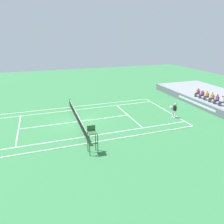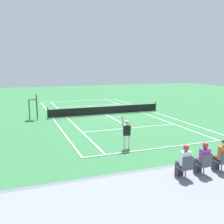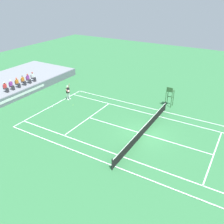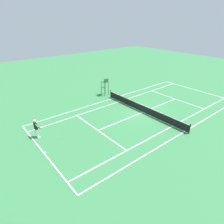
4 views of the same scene
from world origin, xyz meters
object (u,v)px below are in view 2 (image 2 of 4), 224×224
spectator_seated_4 (203,159)px  umpire_chair (34,103)px  spectator_seated_5 (184,162)px  spectator_seated_3 (221,156)px  tennis_player (127,134)px  tennis_ball (132,141)px

spectator_seated_4 → umpire_chair: (4.86, -17.94, -0.07)m
spectator_seated_4 → spectator_seated_5: (0.84, 0.00, 0.00)m
spectator_seated_3 → spectator_seated_5: size_ratio=1.00×
spectator_seated_3 → tennis_player: 6.67m
spectator_seated_4 → tennis_player: bearing=-87.9°
spectator_seated_5 → umpire_chair: size_ratio=0.52×
spectator_seated_3 → spectator_seated_4: 0.86m
spectator_seated_4 → umpire_chair: umpire_chair is taller
spectator_seated_4 → umpire_chair: bearing=-74.9°
spectator_seated_3 → spectator_seated_5: (1.71, 0.00, 0.00)m
spectator_seated_5 → tennis_player: spectator_seated_5 is taller
spectator_seated_3 → umpire_chair: size_ratio=0.52×
tennis_ball → umpire_chair: 11.49m
spectator_seated_3 → spectator_seated_4: same height
spectator_seated_3 → tennis_ball: size_ratio=18.60×
umpire_chair → spectator_seated_4: bearing=105.1°
spectator_seated_5 → tennis_player: bearing=-95.3°
spectator_seated_5 → umpire_chair: umpire_chair is taller
spectator_seated_4 → umpire_chair: size_ratio=0.52×
spectator_seated_3 → tennis_ball: 8.20m
tennis_player → tennis_ball: (-1.02, -1.50, -0.96)m
tennis_player → spectator_seated_4: bearing=92.1°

